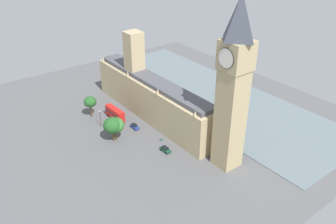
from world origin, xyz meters
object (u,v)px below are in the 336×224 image
parliament_building (151,95)px  street_lamp_leading (100,116)px  car_blue_near_tower (135,126)px  car_dark_green_midblock (165,149)px  pedestrian_opposite_hall (161,139)px  plane_tree_by_river_gate (90,102)px  plane_tree_corner (113,125)px  double_decker_bus_trailing (115,113)px  clock_tower (233,84)px  plane_tree_kerbside (115,125)px

parliament_building → street_lamp_leading: size_ratio=9.62×
car_blue_near_tower → car_dark_green_midblock: (-0.17, 19.30, 0.00)m
pedestrian_opposite_hall → plane_tree_by_river_gate: (11.71, -31.74, 5.89)m
pedestrian_opposite_hall → plane_tree_corner: 18.12m
parliament_building → double_decker_bus_trailing: 15.91m
car_blue_near_tower → pedestrian_opposite_hall: (-2.89, 13.28, -0.17)m
clock_tower → plane_tree_kerbside: clock_tower is taller
clock_tower → pedestrian_opposite_hall: (9.01, -23.40, -27.77)m
plane_tree_by_river_gate → street_lamp_leading: bearing=85.5°
plane_tree_by_river_gate → street_lamp_leading: size_ratio=1.26×
parliament_building → plane_tree_by_river_gate: size_ratio=7.66×
car_blue_near_tower → street_lamp_leading: (9.57, -8.97, 3.95)m
car_blue_near_tower → plane_tree_corner: 12.19m
parliament_building → clock_tower: bearing=91.2°
car_blue_near_tower → pedestrian_opposite_hall: car_blue_near_tower is taller
car_dark_green_midblock → plane_tree_corner: (10.72, -16.75, 5.56)m
parliament_building → street_lamp_leading: parliament_building is taller
plane_tree_by_river_gate → street_lamp_leading: plane_tree_by_river_gate is taller
plane_tree_by_river_gate → clock_tower: bearing=110.6°
street_lamp_leading → car_blue_near_tower: bearing=136.8°
double_decker_bus_trailing → plane_tree_corner: size_ratio=1.14×
car_dark_green_midblock → plane_tree_kerbside: (9.65, -16.75, 5.19)m
double_decker_bus_trailing → pedestrian_opposite_hall: bearing=99.9°
double_decker_bus_trailing → street_lamp_leading: bearing=11.3°
plane_tree_kerbside → plane_tree_by_river_gate: bearing=-91.8°
double_decker_bus_trailing → car_dark_green_midblock: size_ratio=2.45×
parliament_building → car_dark_green_midblock: (10.84, 24.00, -8.13)m
parliament_building → car_blue_near_tower: parliament_building is taller
parliament_building → clock_tower: clock_tower is taller
double_decker_bus_trailing → car_blue_near_tower: size_ratio=2.57×
pedestrian_opposite_hall → street_lamp_leading: 25.83m
parliament_building → double_decker_bus_trailing: (13.27, -6.02, -6.38)m
plane_tree_corner → street_lamp_leading: (-0.98, -11.52, -1.61)m
double_decker_bus_trailing → plane_tree_kerbside: (7.22, 13.27, 3.45)m
parliament_building → car_blue_near_tower: (11.01, 4.70, -8.13)m
plane_tree_corner → car_dark_green_midblock: bearing=122.6°
clock_tower → street_lamp_leading: size_ratio=7.84×
pedestrian_opposite_hall → plane_tree_corner: size_ratio=0.17×
car_dark_green_midblock → parliament_building: bearing=-117.1°
pedestrian_opposite_hall → plane_tree_by_river_gate: size_ratio=0.18×
double_decker_bus_trailing → pedestrian_opposite_hall: double_decker_bus_trailing is taller
car_blue_near_tower → parliament_building: bearing=-157.7°
parliament_building → plane_tree_corner: parliament_building is taller
parliament_building → double_decker_bus_trailing: size_ratio=6.39×
car_blue_near_tower → plane_tree_by_river_gate: (8.82, -18.46, 5.73)m
car_dark_green_midblock → plane_tree_by_river_gate: bearing=-79.4°
parliament_building → clock_tower: 45.73m
parliament_building → street_lamp_leading: (20.58, -4.28, -4.17)m
clock_tower → pedestrian_opposite_hall: clock_tower is taller
double_decker_bus_trailing → plane_tree_corner: bearing=55.8°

